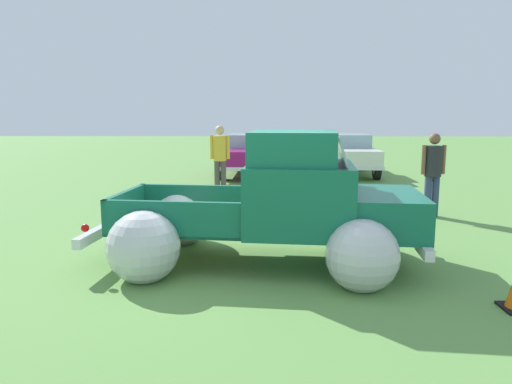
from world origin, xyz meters
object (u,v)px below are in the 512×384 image
object	(u,v)px
spectator_0	(220,155)
lane_cone_1	(248,204)
vintage_pickup_truck	(282,212)
show_car_0	(251,152)
show_car_1	(345,153)
spectator_1	(433,169)

from	to	relation	value
spectator_0	lane_cone_1	size ratio (longest dim) A/B	2.93
spectator_0	lane_cone_1	distance (m)	3.35
vintage_pickup_truck	spectator_0	xyz separation A→B (m)	(-1.42, 6.15, 0.31)
vintage_pickup_truck	show_car_0	size ratio (longest dim) A/B	1.00
show_car_0	show_car_1	world-z (taller)	same
vintage_pickup_truck	show_car_0	xyz separation A→B (m)	(-0.67, 10.44, 0.03)
vintage_pickup_truck	spectator_1	distance (m)	4.66
spectator_1	spectator_0	bearing A→B (deg)	50.42
show_car_0	spectator_0	xyz separation A→B (m)	(-0.75, -4.29, 0.28)
show_car_0	spectator_0	world-z (taller)	spectator_0
vintage_pickup_truck	lane_cone_1	world-z (taller)	vintage_pickup_truck
vintage_pickup_truck	lane_cone_1	xyz separation A→B (m)	(-0.57, 3.00, -0.45)
show_car_1	spectator_0	size ratio (longest dim) A/B	2.30
vintage_pickup_truck	lane_cone_1	bearing A→B (deg)	106.73
show_car_1	spectator_0	xyz separation A→B (m)	(-4.11, -4.29, 0.28)
vintage_pickup_truck	show_car_1	distance (m)	10.78
show_car_0	lane_cone_1	world-z (taller)	show_car_0
spectator_1	lane_cone_1	distance (m)	3.94
vintage_pickup_truck	spectator_1	world-z (taller)	vintage_pickup_truck
show_car_0	spectator_1	bearing A→B (deg)	31.06
spectator_0	vintage_pickup_truck	bearing A→B (deg)	11.69
vintage_pickup_truck	show_car_1	world-z (taller)	vintage_pickup_truck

